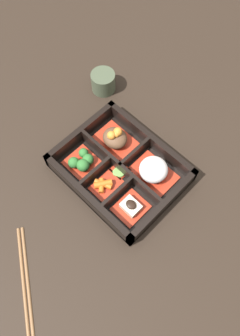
# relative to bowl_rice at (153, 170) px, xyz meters

# --- Properties ---
(ground_plane) EXTENTS (3.00, 3.00, 0.00)m
(ground_plane) POSITION_rel_bowl_rice_xyz_m (-0.06, -0.05, -0.04)
(ground_plane) COLOR black
(bento_base) EXTENTS (0.29, 0.23, 0.01)m
(bento_base) POSITION_rel_bowl_rice_xyz_m (-0.06, -0.05, -0.03)
(bento_base) COLOR black
(bento_base) RESTS_ON ground_plane
(bento_rim) EXTENTS (0.29, 0.23, 0.05)m
(bento_rim) POSITION_rel_bowl_rice_xyz_m (-0.06, -0.05, -0.01)
(bento_rim) COLOR black
(bento_rim) RESTS_ON ground_plane
(bowl_stew) EXTENTS (0.11, 0.08, 0.06)m
(bowl_stew) POSITION_rel_bowl_rice_xyz_m (-0.13, -0.00, -0.00)
(bowl_stew) COLOR #B22D19
(bowl_stew) RESTS_ON bento_base
(bowl_rice) EXTENTS (0.11, 0.08, 0.06)m
(bowl_rice) POSITION_rel_bowl_rice_xyz_m (0.00, 0.00, 0.00)
(bowl_rice) COLOR #B22D19
(bowl_rice) RESTS_ON bento_base
(bowl_greens) EXTENTS (0.08, 0.07, 0.04)m
(bowl_greens) POSITION_rel_bowl_rice_xyz_m (-0.14, -0.10, -0.01)
(bowl_greens) COLOR #B22D19
(bowl_greens) RESTS_ON bento_base
(bowl_carrots) EXTENTS (0.05, 0.07, 0.02)m
(bowl_carrots) POSITION_rel_bowl_rice_xyz_m (-0.06, -0.10, -0.02)
(bowl_carrots) COLOR #B22D19
(bowl_carrots) RESTS_ON bento_base
(bowl_tofu) EXTENTS (0.06, 0.07, 0.03)m
(bowl_tofu) POSITION_rel_bowl_rice_xyz_m (0.02, -0.10, -0.02)
(bowl_tofu) COLOR #B22D19
(bowl_tofu) RESTS_ON bento_base
(bowl_pickles) EXTENTS (0.04, 0.04, 0.01)m
(bowl_pickles) POSITION_rel_bowl_rice_xyz_m (-0.06, -0.05, -0.02)
(bowl_pickles) COLOR #B22D19
(bowl_pickles) RESTS_ON bento_base
(tea_cup) EXTENTS (0.07, 0.07, 0.06)m
(tea_cup) POSITION_rel_bowl_rice_xyz_m (-0.28, 0.11, -0.01)
(tea_cup) COLOR #424C38
(tea_cup) RESTS_ON ground_plane
(chopsticks) EXTENTS (0.20, 0.14, 0.01)m
(chopsticks) POSITION_rel_bowl_rice_xyz_m (-0.03, -0.37, -0.03)
(chopsticks) COLOR brown
(chopsticks) RESTS_ON ground_plane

